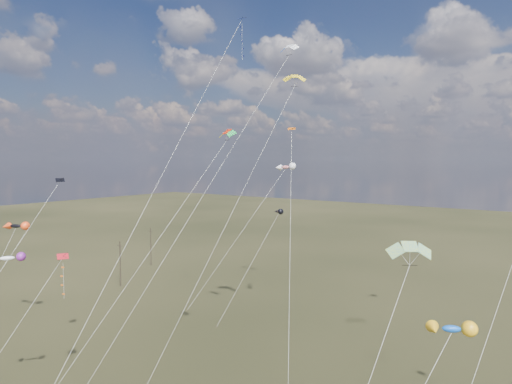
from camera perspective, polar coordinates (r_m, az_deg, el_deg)
The scene contains 15 objects.
utility_pole_near at distance 84.44m, azimuth -16.61°, elevation -8.56°, with size 1.40×0.20×8.00m.
utility_pole_far at distance 99.21m, azimuth -13.02°, elevation -6.61°, with size 1.40×0.20×8.00m.
diamond_navy_tall at distance 53.32m, azimuth -3.40°, elevation 15.97°, with size 2.27×29.96×38.90m.
diamond_black_mid at distance 46.65m, azimuth -27.97°, elevation -6.35°, with size 1.18×16.44×20.54m.
diamond_red_low at distance 44.63m, azimuth -23.49°, elevation -10.41°, with size 4.59×9.08×14.00m.
diamond_orange_center at distance 50.32m, azimuth 4.37°, elevation -0.30°, with size 8.53×14.06×26.17m.
parafoil_yellow at distance 52.39m, azimuth 4.76°, elevation 14.07°, with size 8.32×17.71×32.25m.
parafoil_blue_white at distance 47.88m, azimuth 3.90°, elevation 17.33°, with size 13.34×17.62×34.23m.
parafoil_striped at distance 30.87m, azimuth 18.67°, elevation -6.55°, with size 3.28×14.40×17.53m.
parafoil_tricolor at distance 44.01m, azimuth -3.86°, elevation 7.22°, with size 11.75×14.07×25.53m.
novelty_black_orange at distance 66.58m, azimuth -27.86°, elevation -3.81°, with size 5.98×11.03×14.35m.
novelty_orange_black at distance 67.08m, azimuth 2.85°, elevation -2.51°, with size 4.12×12.28×15.22m.
novelty_white_purple at distance 43.85m, azimuth -28.73°, elevation -7.36°, with size 4.70×9.24×14.53m.
novelty_redwhite_stripe at distance 74.80m, azimuth 3.65°, elevation 3.08°, with size 8.82×16.62×21.82m.
novelty_blue_yellow at distance 26.71m, azimuth 23.18°, elevation -15.60°, with size 6.07×7.10×14.06m.
Camera 1 is at (27.41, -20.18, 22.39)m, focal length 32.00 mm.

